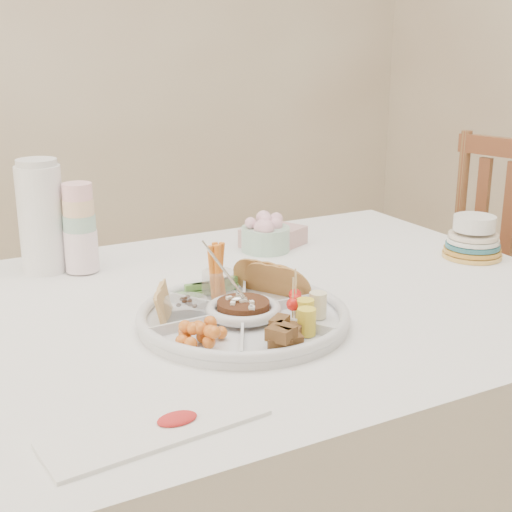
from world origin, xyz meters
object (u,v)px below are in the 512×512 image
dining_table (220,472)px  thermos (41,215)px  plate_stack (473,239)px  party_tray (243,313)px  chair (471,307)px

dining_table → thermos: bearing=123.0°
dining_table → thermos: (-0.25, 0.38, 0.51)m
dining_table → plate_stack: (0.67, 0.00, 0.42)m
dining_table → plate_stack: size_ratio=10.91×
party_tray → plate_stack: plate_stack is taller
chair → thermos: (-1.20, 0.13, 0.39)m
dining_table → party_tray: party_tray is taller
dining_table → party_tray: (-0.00, -0.11, 0.40)m
plate_stack → party_tray: bearing=-170.4°
thermos → dining_table: bearing=-57.0°
party_tray → thermos: size_ratio=1.48×
plate_stack → dining_table: bearing=-180.0°
party_tray → dining_table: bearing=89.8°
chair → thermos: 1.26m
dining_table → thermos: size_ratio=5.92×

